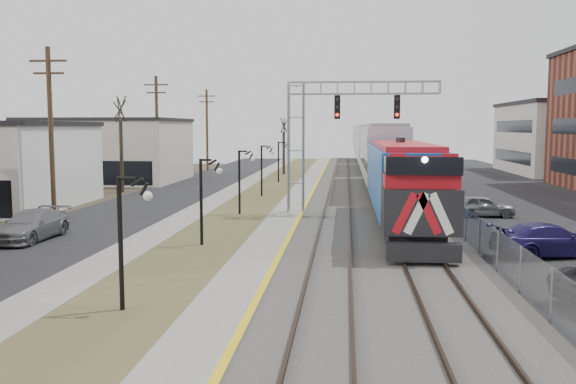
# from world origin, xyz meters

# --- Properties ---
(street_west) EXTENTS (7.00, 120.00, 0.04)m
(street_west) POSITION_xyz_m (-11.50, 35.00, 0.02)
(street_west) COLOR black
(street_west) RESTS_ON ground
(sidewalk) EXTENTS (2.00, 120.00, 0.08)m
(sidewalk) POSITION_xyz_m (-7.00, 35.00, 0.04)
(sidewalk) COLOR gray
(sidewalk) RESTS_ON ground
(grass_median) EXTENTS (4.00, 120.00, 0.06)m
(grass_median) POSITION_xyz_m (-4.00, 35.00, 0.03)
(grass_median) COLOR #494D29
(grass_median) RESTS_ON ground
(platform) EXTENTS (2.00, 120.00, 0.24)m
(platform) POSITION_xyz_m (-1.00, 35.00, 0.12)
(platform) COLOR gray
(platform) RESTS_ON ground
(ballast_bed) EXTENTS (8.00, 120.00, 0.20)m
(ballast_bed) POSITION_xyz_m (4.00, 35.00, 0.10)
(ballast_bed) COLOR #595651
(ballast_bed) RESTS_ON ground
(parking_lot) EXTENTS (16.00, 120.00, 0.04)m
(parking_lot) POSITION_xyz_m (16.00, 35.00, 0.02)
(parking_lot) COLOR black
(parking_lot) RESTS_ON ground
(platform_edge) EXTENTS (0.24, 120.00, 0.01)m
(platform_edge) POSITION_xyz_m (-0.12, 35.00, 0.24)
(platform_edge) COLOR gold
(platform_edge) RESTS_ON platform
(track_near) EXTENTS (1.58, 120.00, 0.15)m
(track_near) POSITION_xyz_m (2.00, 35.00, 0.28)
(track_near) COLOR #2D2119
(track_near) RESTS_ON ballast_bed
(track_far) EXTENTS (1.58, 120.00, 0.15)m
(track_far) POSITION_xyz_m (5.50, 35.00, 0.28)
(track_far) COLOR #2D2119
(track_far) RESTS_ON ballast_bed
(train) EXTENTS (3.00, 108.65, 5.33)m
(train) POSITION_xyz_m (5.50, 70.01, 2.94)
(train) COLOR #1450A6
(train) RESTS_ON ground
(signal_gantry) EXTENTS (9.00, 1.07, 8.15)m
(signal_gantry) POSITION_xyz_m (1.22, 27.99, 5.59)
(signal_gantry) COLOR gray
(signal_gantry) RESTS_ON ground
(lampposts) EXTENTS (0.14, 62.14, 4.00)m
(lampposts) POSITION_xyz_m (-4.00, 18.29, 2.00)
(lampposts) COLOR black
(lampposts) RESTS_ON ground
(utility_poles) EXTENTS (0.28, 80.28, 10.00)m
(utility_poles) POSITION_xyz_m (-14.50, 25.00, 5.00)
(utility_poles) COLOR #4C3823
(utility_poles) RESTS_ON ground
(fence) EXTENTS (0.04, 120.00, 1.60)m
(fence) POSITION_xyz_m (8.20, 35.00, 0.80)
(fence) COLOR gray
(fence) RESTS_ON ground
(bare_trees) EXTENTS (12.30, 42.30, 5.95)m
(bare_trees) POSITION_xyz_m (-12.66, 38.91, 2.70)
(bare_trees) COLOR #382D23
(bare_trees) RESTS_ON ground
(car_lot_d) EXTENTS (5.16, 3.22, 1.39)m
(car_lot_d) POSITION_xyz_m (10.99, 17.01, 0.70)
(car_lot_d) COLOR navy
(car_lot_d) RESTS_ON ground
(car_lot_e) EXTENTS (3.85, 1.64, 1.30)m
(car_lot_e) POSITION_xyz_m (10.77, 28.38, 0.65)
(car_lot_e) COLOR slate
(car_lot_e) RESTS_ON ground
(car_street_b) EXTENTS (2.15, 4.94, 1.42)m
(car_street_b) POSITION_xyz_m (-12.45, 18.56, 0.71)
(car_street_b) COLOR slate
(car_street_b) RESTS_ON ground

